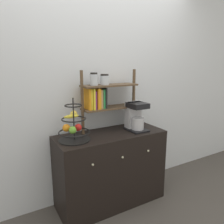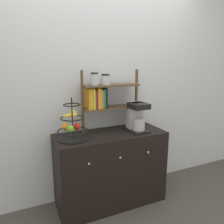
% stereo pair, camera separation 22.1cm
% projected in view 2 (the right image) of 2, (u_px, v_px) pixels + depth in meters
% --- Properties ---
extents(ground_plane, '(12.00, 12.00, 0.00)m').
position_uv_depth(ground_plane, '(120.00, 213.00, 2.31)').
color(ground_plane, '#47423D').
extents(wall_back, '(7.00, 0.05, 2.60)m').
position_uv_depth(wall_back, '(100.00, 86.00, 2.48)').
color(wall_back, silver).
rests_on(wall_back, ground_plane).
extents(sideboard, '(1.19, 0.49, 0.82)m').
position_uv_depth(sideboard, '(111.00, 168.00, 2.43)').
color(sideboard, black).
rests_on(sideboard, ground_plane).
extents(coffee_maker, '(0.19, 0.26, 0.31)m').
position_uv_depth(coffee_maker, '(137.00, 117.00, 2.41)').
color(coffee_maker, black).
rests_on(coffee_maker, sideboard).
extents(fruit_stand, '(0.31, 0.31, 0.42)m').
position_uv_depth(fruit_stand, '(72.00, 126.00, 2.14)').
color(fruit_stand, black).
rests_on(fruit_stand, sideboard).
extents(shelf_hutch, '(0.67, 0.20, 0.67)m').
position_uv_depth(shelf_hutch, '(103.00, 95.00, 2.35)').
color(shelf_hutch, brown).
rests_on(shelf_hutch, sideboard).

